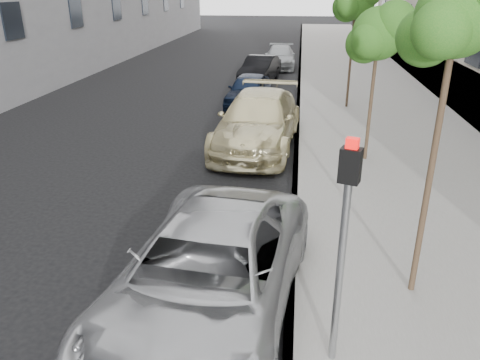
% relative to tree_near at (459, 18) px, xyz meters
% --- Properties ---
extents(ground, '(160.00, 160.00, 0.00)m').
position_rel_tree_near_xyz_m(ground, '(-3.23, -1.50, -4.49)').
color(ground, black).
rests_on(ground, ground).
extents(sidewalk, '(6.40, 72.00, 0.14)m').
position_rel_tree_near_xyz_m(sidewalk, '(1.07, 22.50, -4.42)').
color(sidewalk, gray).
rests_on(sidewalk, ground).
extents(curb, '(0.15, 72.00, 0.14)m').
position_rel_tree_near_xyz_m(curb, '(-2.05, 22.50, -4.42)').
color(curb, '#9E9B93').
rests_on(curb, ground).
extents(tree_near, '(1.51, 1.31, 5.12)m').
position_rel_tree_near_xyz_m(tree_near, '(0.00, 0.00, 0.00)').
color(tree_near, '#38281C').
rests_on(tree_near, sidewalk).
extents(tree_mid, '(1.74, 1.54, 4.42)m').
position_rel_tree_near_xyz_m(tree_mid, '(0.00, 6.50, -0.79)').
color(tree_mid, '#38281C').
rests_on(tree_mid, sidewalk).
extents(signal_pole, '(0.29, 0.25, 3.16)m').
position_rel_tree_near_xyz_m(signal_pole, '(-1.45, -1.76, -2.37)').
color(signal_pole, '#939699').
rests_on(signal_pole, sidewalk).
extents(minivan, '(3.22, 5.93, 1.58)m').
position_rel_tree_near_xyz_m(minivan, '(-3.33, -0.95, -3.70)').
color(minivan, '#AAABAE').
rests_on(minivan, ground).
extents(suv, '(2.80, 6.03, 1.70)m').
position_rel_tree_near_xyz_m(suv, '(-3.33, 7.70, -3.64)').
color(suv, beige).
rests_on(suv, ground).
extents(sedan_blue, '(1.97, 4.12, 1.36)m').
position_rel_tree_near_xyz_m(sedan_blue, '(-4.22, 13.23, -3.81)').
color(sedan_blue, black).
rests_on(sedan_blue, ground).
extents(sedan_black, '(2.13, 4.38, 1.38)m').
position_rel_tree_near_xyz_m(sedan_black, '(-4.19, 18.53, -3.80)').
color(sedan_black, black).
rests_on(sedan_black, ground).
extents(sedan_rear, '(1.92, 4.61, 1.33)m').
position_rel_tree_near_xyz_m(sedan_rear, '(-3.33, 23.53, -3.82)').
color(sedan_rear, '#929699').
rests_on(sedan_rear, ground).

